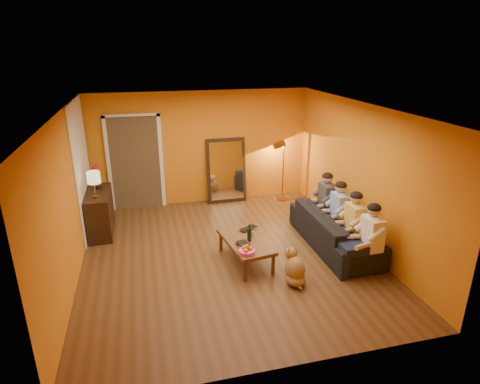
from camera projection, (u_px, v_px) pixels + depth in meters
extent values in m
cube|color=brown|center=(228.00, 255.00, 7.17)|extent=(5.00, 5.50, 0.00)
cube|color=white|center=(226.00, 109.00, 6.27)|extent=(5.00, 5.50, 0.00)
cube|color=#C76A17|center=(202.00, 148.00, 9.22)|extent=(5.00, 0.00, 2.60)
cube|color=#C76A17|center=(68.00, 200.00, 6.15)|extent=(0.00, 5.50, 2.60)
cube|color=#C76A17|center=(361.00, 176.00, 7.29)|extent=(0.00, 5.50, 2.60)
cube|color=white|center=(82.00, 168.00, 7.74)|extent=(0.02, 1.90, 2.58)
cube|color=#3F2D19|center=(135.00, 162.00, 9.04)|extent=(1.06, 0.30, 2.10)
cube|color=white|center=(109.00, 165.00, 8.80)|extent=(0.08, 0.06, 2.20)
cube|color=white|center=(161.00, 162.00, 9.06)|extent=(0.08, 0.06, 2.20)
cube|color=white|center=(131.00, 115.00, 8.56)|extent=(1.22, 0.06, 0.08)
cube|color=black|center=(226.00, 170.00, 9.42)|extent=(0.92, 0.27, 1.51)
cube|color=white|center=(227.00, 171.00, 9.39)|extent=(0.78, 0.21, 1.35)
cube|color=black|center=(100.00, 212.00, 7.92)|extent=(0.44, 1.18, 0.85)
imported|color=black|center=(334.00, 229.00, 7.41)|extent=(2.28, 0.89, 0.67)
cylinder|color=black|center=(249.00, 233.00, 6.73)|extent=(0.07, 0.07, 0.31)
imported|color=#B27F3F|center=(251.00, 234.00, 6.93)|extent=(0.13, 0.13, 0.10)
imported|color=black|center=(250.00, 230.00, 7.17)|extent=(0.43, 0.38, 0.03)
imported|color=black|center=(238.00, 246.00, 6.59)|extent=(0.21, 0.25, 0.02)
imported|color=red|center=(239.00, 245.00, 6.59)|extent=(0.21, 0.26, 0.02)
imported|color=black|center=(238.00, 244.00, 6.56)|extent=(0.20, 0.25, 0.02)
imported|color=black|center=(98.00, 184.00, 7.97)|extent=(0.17, 0.17, 0.18)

